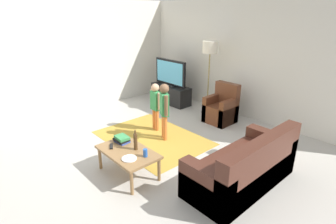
% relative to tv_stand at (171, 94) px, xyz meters
% --- Properties ---
extents(ground, '(7.80, 7.80, 0.00)m').
position_rel_tv_stand_xyz_m(ground, '(1.78, -2.30, -0.24)').
color(ground, '#B2ADA3').
extents(wall_back, '(6.00, 0.12, 2.70)m').
position_rel_tv_stand_xyz_m(wall_back, '(1.78, 0.70, 1.11)').
color(wall_back, silver).
rests_on(wall_back, ground).
extents(wall_left, '(0.12, 6.00, 2.70)m').
position_rel_tv_stand_xyz_m(wall_left, '(-1.22, -2.30, 1.11)').
color(wall_left, silver).
rests_on(wall_left, ground).
extents(area_rug, '(2.20, 1.60, 0.01)m').
position_rel_tv_stand_xyz_m(area_rug, '(1.41, -1.80, -0.24)').
color(area_rug, '#B28C33').
rests_on(area_rug, ground).
extents(tv_stand, '(1.20, 0.44, 0.50)m').
position_rel_tv_stand_xyz_m(tv_stand, '(0.00, 0.00, 0.00)').
color(tv_stand, black).
rests_on(tv_stand, ground).
extents(tv, '(1.10, 0.28, 0.71)m').
position_rel_tv_stand_xyz_m(tv, '(-0.00, -0.02, 0.60)').
color(tv, black).
rests_on(tv, tv_stand).
extents(couch, '(0.80, 1.80, 0.86)m').
position_rel_tv_stand_xyz_m(couch, '(3.57, -1.78, 0.05)').
color(couch, '#472319').
rests_on(couch, ground).
extents(armchair, '(0.60, 0.60, 0.90)m').
position_rel_tv_stand_xyz_m(armchair, '(1.79, -0.04, 0.05)').
color(armchair, brown).
rests_on(armchair, ground).
extents(floor_lamp, '(0.36, 0.36, 1.78)m').
position_rel_tv_stand_xyz_m(floor_lamp, '(1.19, 0.15, 1.30)').
color(floor_lamp, '#262626').
rests_on(floor_lamp, ground).
extents(child_near_tv, '(0.35, 0.17, 1.03)m').
position_rel_tv_stand_xyz_m(child_near_tv, '(1.13, -1.48, 0.38)').
color(child_near_tv, orange).
rests_on(child_near_tv, ground).
extents(child_center, '(0.35, 0.24, 1.15)m').
position_rel_tv_stand_xyz_m(child_center, '(1.59, -1.63, 0.44)').
color(child_center, orange).
rests_on(child_center, ground).
extents(coffee_table, '(1.00, 0.60, 0.42)m').
position_rel_tv_stand_xyz_m(coffee_table, '(2.16, -2.88, 0.13)').
color(coffee_table, olive).
rests_on(coffee_table, ground).
extents(book_stack, '(0.26, 0.21, 0.11)m').
position_rel_tv_stand_xyz_m(book_stack, '(1.86, -2.78, 0.23)').
color(book_stack, '#334CA5').
rests_on(book_stack, coffee_table).
extents(bottle, '(0.06, 0.06, 0.33)m').
position_rel_tv_stand_xyz_m(bottle, '(2.21, -2.76, 0.31)').
color(bottle, '#4C3319').
rests_on(bottle, coffee_table).
extents(tv_remote, '(0.17, 0.13, 0.02)m').
position_rel_tv_stand_xyz_m(tv_remote, '(1.88, -3.00, 0.19)').
color(tv_remote, black).
rests_on(tv_remote, coffee_table).
extents(soda_can, '(0.07, 0.07, 0.12)m').
position_rel_tv_stand_xyz_m(soda_can, '(2.48, -2.78, 0.24)').
color(soda_can, '#2659B2').
rests_on(soda_can, coffee_table).
extents(plate, '(0.22, 0.22, 0.02)m').
position_rel_tv_stand_xyz_m(plate, '(2.38, -3.00, 0.18)').
color(plate, white).
rests_on(plate, coffee_table).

